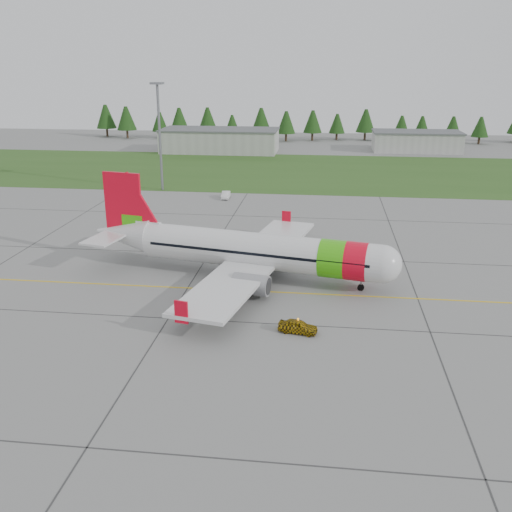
# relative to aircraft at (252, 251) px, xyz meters

# --- Properties ---
(ground) EXTENTS (320.00, 320.00, 0.00)m
(ground) POSITION_rel_aircraft_xyz_m (8.35, -12.24, -3.28)
(ground) COLOR gray
(ground) RESTS_ON ground
(aircraft) EXTENTS (37.14, 34.78, 11.36)m
(aircraft) POSITION_rel_aircraft_xyz_m (0.00, 0.00, 0.00)
(aircraft) COLOR silver
(aircraft) RESTS_ON ground
(follow_me_car) EXTENTS (1.50, 1.68, 3.66)m
(follow_me_car) POSITION_rel_aircraft_xyz_m (6.10, -13.80, -1.45)
(follow_me_car) COLOR gold
(follow_me_car) RESTS_ON ground
(service_van) EXTENTS (1.45, 1.38, 3.95)m
(service_van) POSITION_rel_aircraft_xyz_m (-10.05, 40.10, -1.30)
(service_van) COLOR white
(service_van) RESTS_ON ground
(grass_strip) EXTENTS (320.00, 50.00, 0.03)m
(grass_strip) POSITION_rel_aircraft_xyz_m (8.35, 69.76, -3.26)
(grass_strip) COLOR #30561E
(grass_strip) RESTS_ON ground
(taxi_guideline) EXTENTS (120.00, 0.25, 0.02)m
(taxi_guideline) POSITION_rel_aircraft_xyz_m (8.35, -4.24, -3.27)
(taxi_guideline) COLOR gold
(taxi_guideline) RESTS_ON ground
(hangar_west) EXTENTS (32.00, 14.00, 6.00)m
(hangar_west) POSITION_rel_aircraft_xyz_m (-21.65, 97.76, -0.28)
(hangar_west) COLOR #A8A8A3
(hangar_west) RESTS_ON ground
(hangar_east) EXTENTS (24.00, 12.00, 5.20)m
(hangar_east) POSITION_rel_aircraft_xyz_m (33.35, 105.76, -0.68)
(hangar_east) COLOR #A8A8A3
(hangar_east) RESTS_ON ground
(floodlight_mast) EXTENTS (0.50, 0.50, 20.00)m
(floodlight_mast) POSITION_rel_aircraft_xyz_m (-23.65, 45.76, 6.72)
(floodlight_mast) COLOR slate
(floodlight_mast) RESTS_ON ground
(treeline) EXTENTS (160.00, 8.00, 10.00)m
(treeline) POSITION_rel_aircraft_xyz_m (8.35, 125.76, 1.72)
(treeline) COLOR #1C3F14
(treeline) RESTS_ON ground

